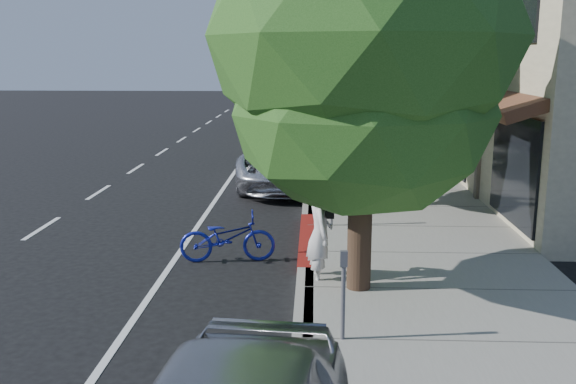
# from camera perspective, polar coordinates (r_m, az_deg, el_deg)

# --- Properties ---
(ground) EXTENTS (120.00, 120.00, 0.00)m
(ground) POSITION_cam_1_polar(r_m,az_deg,el_deg) (12.83, 1.63, -5.91)
(ground) COLOR black
(ground) RESTS_ON ground
(sidewalk) EXTENTS (4.60, 56.00, 0.15)m
(sidewalk) POSITION_cam_1_polar(r_m,az_deg,el_deg) (20.69, 8.32, 1.13)
(sidewalk) COLOR gray
(sidewalk) RESTS_ON ground
(curb) EXTENTS (0.30, 56.00, 0.15)m
(curb) POSITION_cam_1_polar(r_m,az_deg,el_deg) (20.58, 1.93, 1.19)
(curb) COLOR #9E998E
(curb) RESTS_ON ground
(curb_red_segment) EXTENTS (0.32, 4.00, 0.15)m
(curb_red_segment) POSITION_cam_1_polar(r_m,az_deg,el_deg) (13.77, 1.69, -4.32)
(curb_red_segment) COLOR maroon
(curb_red_segment) RESTS_ON ground
(storefront_building) EXTENTS (10.00, 36.00, 7.00)m
(storefront_building) POSITION_cam_1_polar(r_m,az_deg,el_deg) (31.65, 20.11, 10.54)
(storefront_building) COLOR beige
(storefront_building) RESTS_ON ground
(street_tree_0) EXTENTS (4.94, 4.94, 6.96)m
(street_tree_0) POSITION_cam_1_polar(r_m,az_deg,el_deg) (10.23, 6.79, 12.99)
(street_tree_0) COLOR black
(street_tree_0) RESTS_ON ground
(street_tree_1) EXTENTS (5.00, 5.00, 8.08)m
(street_tree_1) POSITION_cam_1_polar(r_m,az_deg,el_deg) (16.25, 5.23, 15.61)
(street_tree_1) COLOR black
(street_tree_1) RESTS_ON ground
(street_tree_2) EXTENTS (4.85, 4.85, 6.77)m
(street_tree_2) POSITION_cam_1_polar(r_m,az_deg,el_deg) (22.22, 4.43, 12.20)
(street_tree_2) COLOR black
(street_tree_2) RESTS_ON ground
(street_tree_3) EXTENTS (5.58, 5.58, 7.55)m
(street_tree_3) POSITION_cam_1_polar(r_m,az_deg,el_deg) (28.22, 4.02, 13.05)
(street_tree_3) COLOR black
(street_tree_3) RESTS_ON ground
(street_tree_4) EXTENTS (3.99, 3.99, 6.95)m
(street_tree_4) POSITION_cam_1_polar(r_m,az_deg,el_deg) (34.22, 3.73, 12.71)
(street_tree_4) COLOR black
(street_tree_4) RESTS_ON ground
(street_tree_5) EXTENTS (4.89, 4.89, 7.26)m
(street_tree_5) POSITION_cam_1_polar(r_m,az_deg,el_deg) (40.21, 3.54, 12.67)
(street_tree_5) COLOR black
(street_tree_5) RESTS_ON ground
(cyclist) EXTENTS (0.54, 0.74, 1.87)m
(cyclist) POSITION_cam_1_polar(r_m,az_deg,el_deg) (11.15, 2.84, -3.70)
(cyclist) COLOR silver
(cyclist) RESTS_ON ground
(bicycle) EXTENTS (1.92, 0.86, 0.97)m
(bicycle) POSITION_cam_1_polar(r_m,az_deg,el_deg) (12.56, -5.40, -4.04)
(bicycle) COLOR #171F9E
(bicycle) RESTS_ON ground
(silver_suv) EXTENTS (3.10, 6.59, 1.82)m
(silver_suv) POSITION_cam_1_polar(r_m,az_deg,el_deg) (19.91, 0.50, 3.28)
(silver_suv) COLOR silver
(silver_suv) RESTS_ON ground
(dark_sedan) EXTENTS (1.89, 4.59, 1.48)m
(dark_sedan) POSITION_cam_1_polar(r_m,az_deg,el_deg) (23.70, 0.80, 4.28)
(dark_sedan) COLOR black
(dark_sedan) RESTS_ON ground
(white_pickup) EXTENTS (2.12, 5.09, 1.47)m
(white_pickup) POSITION_cam_1_polar(r_m,az_deg,el_deg) (28.36, 0.39, 5.56)
(white_pickup) COLOR silver
(white_pickup) RESTS_ON ground
(dark_suv_far) EXTENTS (2.16, 4.85, 1.62)m
(dark_suv_far) POSITION_cam_1_polar(r_m,az_deg,el_deg) (36.87, -1.19, 7.19)
(dark_suv_far) COLOR black
(dark_suv_far) RESTS_ON ground
(pedestrian) EXTENTS (1.03, 0.90, 1.78)m
(pedestrian) POSITION_cam_1_polar(r_m,az_deg,el_deg) (17.53, 8.88, 2.35)
(pedestrian) COLOR black
(pedestrian) RESTS_ON sidewalk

